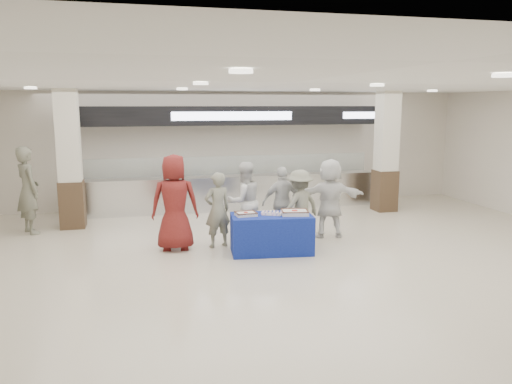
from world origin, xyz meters
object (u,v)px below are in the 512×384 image
object	(u,v)px
sheet_cake_left	(246,214)
soldier_bg	(28,190)
display_table	(271,234)
soldier_a	(217,210)
sheet_cake_right	(295,212)
chef_short	(283,202)
civilian_maroon	(175,202)
civilian_white	(330,198)
soldier_b	(299,206)
cupcake_tray	(272,213)
chef_tall	(244,201)

from	to	relation	value
sheet_cake_left	soldier_bg	world-z (taller)	soldier_bg
display_table	soldier_a	size ratio (longest dim) A/B	1.02
sheet_cake_right	soldier_a	bearing A→B (deg)	152.07
chef_short	soldier_bg	xyz separation A→B (m)	(-5.38, 1.67, 0.20)
chef_short	soldier_a	bearing A→B (deg)	14.05
civilian_maroon	soldier_bg	xyz separation A→B (m)	(-3.05, 2.08, 0.02)
chef_short	civilian_white	world-z (taller)	civilian_white
civilian_maroon	chef_short	bearing A→B (deg)	-164.62
sheet_cake_left	display_table	bearing A→B (deg)	-5.06
soldier_a	chef_short	xyz separation A→B (m)	(1.49, 0.41, 0.01)
soldier_bg	soldier_b	bearing A→B (deg)	-141.38
cupcake_tray	soldier_b	size ratio (longest dim) A/B	0.28
cupcake_tray	chef_tall	size ratio (longest dim) A/B	0.26
display_table	cupcake_tray	bearing A→B (deg)	67.27
display_table	cupcake_tray	xyz separation A→B (m)	(0.01, 0.02, 0.40)
sheet_cake_right	civilian_white	size ratio (longest dim) A/B	0.33
soldier_b	cupcake_tray	bearing A→B (deg)	18.37
chef_tall	civilian_white	bearing A→B (deg)	160.26
civilian_maroon	soldier_b	size ratio (longest dim) A/B	1.26
chef_tall	soldier_b	size ratio (longest dim) A/B	1.10
soldier_a	soldier_b	bearing A→B (deg)	165.49
soldier_bg	soldier_a	bearing A→B (deg)	-149.56
display_table	sheet_cake_left	world-z (taller)	sheet_cake_left
sheet_cake_right	cupcake_tray	bearing A→B (deg)	165.24
display_table	civilian_white	world-z (taller)	civilian_white
cupcake_tray	soldier_bg	xyz separation A→B (m)	(-4.86, 2.71, 0.20)
soldier_a	soldier_bg	bearing A→B (deg)	-43.79
soldier_a	cupcake_tray	bearing A→B (deg)	131.39
cupcake_tray	soldier_bg	size ratio (longest dim) A/B	0.22
civilian_maroon	soldier_b	world-z (taller)	civilian_maroon
cupcake_tray	soldier_a	bearing A→B (deg)	147.04
civilian_maroon	sheet_cake_right	bearing A→B (deg)	167.18
chef_short	civilian_white	bearing A→B (deg)	166.61
cupcake_tray	civilian_white	world-z (taller)	civilian_white
display_table	chef_tall	xyz separation A→B (m)	(-0.32, 1.01, 0.46)
soldier_a	soldier_bg	distance (m)	4.42
sheet_cake_right	civilian_white	world-z (taller)	civilian_white
civilian_white	soldier_bg	distance (m)	6.65
display_table	chef_short	size ratio (longest dim) A/B	1.00
soldier_a	chef_short	bearing A→B (deg)	179.75
soldier_a	chef_tall	size ratio (longest dim) A/B	0.91
soldier_b	chef_short	bearing A→B (deg)	-77.18
soldier_a	chef_tall	bearing A→B (deg)	-165.43
sheet_cake_left	chef_tall	size ratio (longest dim) A/B	0.24
soldier_a	soldier_b	size ratio (longest dim) A/B	1.01
chef_tall	sheet_cake_right	bearing A→B (deg)	109.92
chef_short	soldier_b	distance (m)	0.45
soldier_a	civilian_white	size ratio (longest dim) A/B	0.89
civilian_maroon	chef_short	xyz separation A→B (m)	(2.33, 0.40, -0.18)
sheet_cake_right	soldier_b	size ratio (longest dim) A/B	0.38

